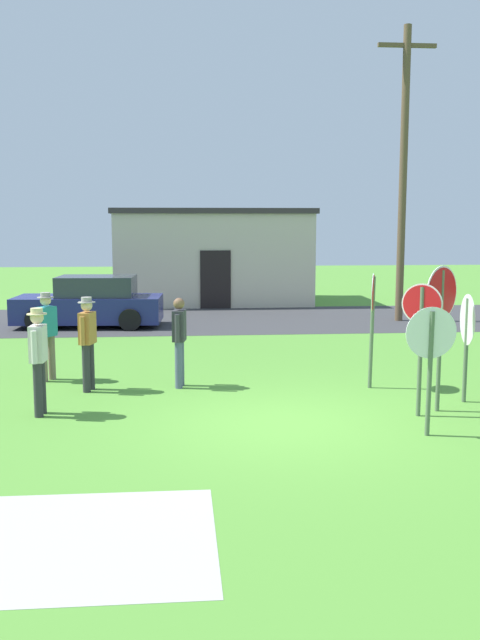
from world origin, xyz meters
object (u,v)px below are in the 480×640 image
object	(u,v)px
parked_car_on_street	(91,304)
person_holding_notes	(38,355)
stop_sign_leaning_left	(441,311)
person_in_blue	(88,338)
stop_sign_rear_right	(467,330)
person_in_dark_shirt	(179,337)
utility_pole	(403,171)
person_near_signs	(46,330)
stop_sign_center_cluster	(431,349)
stop_sign_rear_left	(372,311)
stop_sign_leaning_right	(421,328)

from	to	relation	value
parked_car_on_street	person_holding_notes	size ratio (longest dim) A/B	2.53
stop_sign_leaning_left	person_in_blue	bearing A→B (deg)	161.98
stop_sign_leaning_left	person_holding_notes	xyz separation A→B (m)	(-6.46, 0.31, -0.68)
stop_sign_rear_right	person_holding_notes	bearing A→B (deg)	-178.22
person_in_blue	stop_sign_leaning_left	bearing A→B (deg)	-18.02
stop_sign_rear_right	person_in_blue	bearing A→B (deg)	168.11
stop_sign_leaning_left	person_in_dark_shirt	distance (m)	4.76
person_holding_notes	utility_pole	bearing A→B (deg)	48.19
person_holding_notes	stop_sign_leaning_left	bearing A→B (deg)	-2.77
parked_car_on_street	person_holding_notes	bearing A→B (deg)	-87.66
stop_sign_rear_right	person_near_signs	distance (m)	7.85
stop_sign_center_cluster	utility_pole	bearing A→B (deg)	74.26
person_in_blue	stop_sign_rear_right	bearing A→B (deg)	-11.89
stop_sign_rear_left	person_holding_notes	xyz separation A→B (m)	(-5.81, -1.38, -0.48)
utility_pole	person_holding_notes	size ratio (longest dim) A/B	5.17
parked_car_on_street	stop_sign_leaning_left	distance (m)	12.28
stop_sign_leaning_left	person_in_blue	distance (m)	6.24
person_in_dark_shirt	stop_sign_leaning_left	bearing A→B (deg)	-26.23
stop_sign_rear_left	person_near_signs	xyz separation A→B (m)	(-6.16, 1.17, -0.45)
person_in_blue	person_near_signs	xyz separation A→B (m)	(-0.92, 0.94, 0.03)
person_in_blue	person_holding_notes	xyz separation A→B (m)	(-0.57, -1.60, 0.00)
stop_sign_rear_right	utility_pole	bearing A→B (deg)	78.56
parked_car_on_street	stop_sign_leaning_right	size ratio (longest dim) A/B	2.06
stop_sign_leaning_right	stop_sign_rear_right	distance (m)	1.36
person_near_signs	stop_sign_leaning_left	bearing A→B (deg)	-22.77
stop_sign_leaning_left	person_holding_notes	distance (m)	6.50
utility_pole	stop_sign_rear_left	xyz separation A→B (m)	(-3.36, -8.87, -3.21)
stop_sign_rear_right	stop_sign_leaning_right	bearing A→B (deg)	-143.97
stop_sign_leaning_right	person_holding_notes	xyz separation A→B (m)	(-6.05, 0.57, -0.44)
stop_sign_leaning_right	stop_sign_leaning_left	distance (m)	0.54
stop_sign_center_cluster	person_near_signs	world-z (taller)	stop_sign_center_cluster
parked_car_on_street	person_holding_notes	world-z (taller)	person_holding_notes
utility_pole	person_in_blue	xyz separation A→B (m)	(-8.60, -8.65, -3.69)
stop_sign_leaning_right	stop_sign_center_cluster	bearing A→B (deg)	-101.99
utility_pole	stop_sign_leaning_right	size ratio (longest dim) A/B	4.21
utility_pole	person_in_dark_shirt	distance (m)	11.57
person_in_blue	person_holding_notes	bearing A→B (deg)	-109.43
stop_sign_center_cluster	stop_sign_leaning_left	world-z (taller)	stop_sign_leaning_left
stop_sign_leaning_right	person_near_signs	xyz separation A→B (m)	(-6.40, 3.12, -0.42)
utility_pole	parked_car_on_street	world-z (taller)	utility_pole
stop_sign_leaning_left	person_near_signs	xyz separation A→B (m)	(-6.82, 2.86, -0.65)
utility_pole	stop_sign_rear_left	distance (m)	10.01
person_in_blue	stop_sign_center_cluster	bearing A→B (deg)	-31.42
person_in_blue	person_near_signs	size ratio (longest dim) A/B	1.00
stop_sign_rear_right	person_near_signs	size ratio (longest dim) A/B	1.08
stop_sign_center_cluster	person_holding_notes	xyz separation A→B (m)	(-5.83, 1.61, -0.30)
person_in_dark_shirt	stop_sign_leaning_right	bearing A→B (deg)	-31.59
person_in_blue	person_near_signs	bearing A→B (deg)	134.34
person_near_signs	person_in_dark_shirt	bearing A→B (deg)	-16.75
stop_sign_center_cluster	person_holding_notes	distance (m)	6.05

